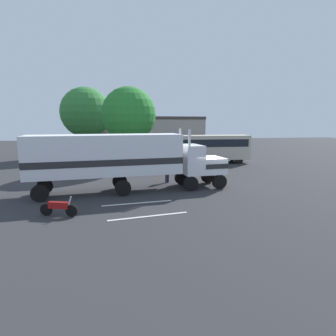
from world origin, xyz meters
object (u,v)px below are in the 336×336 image
at_px(semi_truck, 122,157).
at_px(person_bystander, 167,172).
at_px(tree_left, 129,115).
at_px(parked_bus, 204,146).
at_px(parked_car, 66,158).
at_px(tree_center, 86,112).
at_px(motorcycle, 59,208).

xyz_separation_m(semi_truck, person_bystander, (3.68, 2.52, -1.63)).
bearing_deg(person_bystander, tree_left, 109.33).
xyz_separation_m(semi_truck, parked_bus, (9.93, 12.57, -0.46)).
xyz_separation_m(parked_bus, parked_car, (-16.47, 1.86, -1.26)).
distance_m(person_bystander, tree_center, 21.76).
bearing_deg(tree_left, parked_bus, 12.94).
relative_size(parked_bus, parked_car, 2.51).
bearing_deg(tree_center, person_bystander, -66.09).
height_order(person_bystander, tree_center, tree_center).
height_order(person_bystander, tree_left, tree_left).
bearing_deg(motorcycle, parked_bus, 52.29).
bearing_deg(person_bystander, semi_truck, -145.54).
relative_size(semi_truck, tree_left, 1.64).
bearing_deg(semi_truck, motorcycle, -126.11).
distance_m(parked_bus, tree_center, 17.94).
bearing_deg(motorcycle, parked_car, 99.18).
xyz_separation_m(person_bystander, parked_car, (-10.22, 11.91, -0.09)).
bearing_deg(tree_center, semi_truck, -77.43).
xyz_separation_m(person_bystander, motorcycle, (-7.12, -7.25, -0.41)).
xyz_separation_m(parked_car, tree_center, (1.68, 7.35, 5.53)).
distance_m(semi_truck, parked_bus, 16.03).
bearing_deg(parked_bus, tree_left, -167.06).
height_order(semi_truck, motorcycle, semi_truck).
relative_size(person_bystander, motorcycle, 0.80).
distance_m(semi_truck, motorcycle, 6.19).
distance_m(semi_truck, person_bystander, 4.75).
distance_m(motorcycle, tree_center, 27.18).
xyz_separation_m(semi_truck, parked_car, (-6.54, 14.43, -1.72)).
bearing_deg(person_bystander, tree_center, 113.91).
xyz_separation_m(parked_bus, tree_left, (-9.05, -2.08, 3.73)).
distance_m(parked_car, tree_center, 9.35).
height_order(parked_bus, parked_car, parked_bus).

